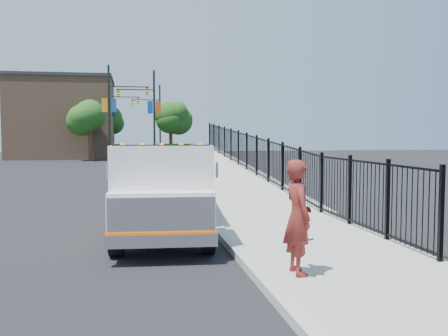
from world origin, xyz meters
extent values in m
plane|color=black|center=(0.00, 0.00, 0.00)|extent=(120.00, 120.00, 0.00)
cube|color=#9E998E|center=(1.93, -2.00, 0.06)|extent=(3.55, 12.00, 0.12)
cube|color=#ADAAA3|center=(0.00, -2.00, 0.08)|extent=(0.30, 12.00, 0.16)
cube|color=#9E998E|center=(2.12, 16.00, 0.00)|extent=(3.95, 24.06, 3.19)
cube|color=black|center=(3.55, 12.00, 0.90)|extent=(0.10, 28.00, 1.80)
cube|color=black|center=(-1.35, 2.68, 0.49)|extent=(1.37, 6.17, 0.20)
cube|color=white|center=(-1.51, 0.62, 1.39)|extent=(2.26, 2.14, 1.80)
cube|color=white|center=(-1.60, -0.50, 0.94)|extent=(2.16, 0.79, 0.90)
cube|color=silver|center=(-1.63, -0.83, 0.94)|extent=(2.07, 0.23, 0.76)
cube|color=silver|center=(-1.63, -0.90, 0.49)|extent=(2.16, 0.33, 0.25)
cube|color=#E04800|center=(-1.63, -0.90, 0.63)|extent=(2.16, 0.21, 0.05)
cube|color=black|center=(-1.53, 0.40, 1.93)|extent=(2.06, 1.32, 0.76)
cube|color=white|center=(-1.26, 3.85, 1.39)|extent=(2.45, 3.93, 1.53)
cube|color=silver|center=(-2.70, -0.19, 1.80)|extent=(0.06, 0.06, 0.31)
cube|color=silver|center=(-0.46, -0.36, 1.80)|extent=(0.06, 0.06, 0.31)
cube|color=orange|center=(-2.36, 0.15, 2.31)|extent=(0.10, 0.08, 0.05)
cube|color=orange|center=(-1.96, 0.11, 2.31)|extent=(0.10, 0.08, 0.05)
cube|color=orange|center=(-1.56, 0.08, 2.31)|extent=(0.10, 0.08, 0.05)
cube|color=orange|center=(-1.15, 0.05, 2.31)|extent=(0.10, 0.08, 0.05)
cube|color=orange|center=(-0.75, 0.02, 2.31)|extent=(0.10, 0.08, 0.05)
cylinder|color=black|center=(-2.50, 0.07, 0.45)|extent=(0.36, 0.92, 0.90)
cylinder|color=black|center=(-0.62, -0.08, 0.45)|extent=(0.36, 0.92, 0.90)
cylinder|color=black|center=(-2.16, 4.46, 0.45)|extent=(0.36, 0.92, 0.90)
cylinder|color=black|center=(-0.28, 4.31, 0.45)|extent=(0.36, 0.92, 0.90)
cylinder|color=black|center=(-2.08, 5.45, 0.45)|extent=(0.36, 0.92, 0.90)
cylinder|color=black|center=(-0.20, 5.30, 0.45)|extent=(0.36, 0.92, 0.90)
imported|color=maroon|center=(0.62, -2.28, 1.11)|extent=(0.50, 0.74, 1.98)
ellipsoid|color=silver|center=(1.74, 0.38, 0.17)|extent=(0.37, 0.37, 0.09)
cylinder|color=black|center=(-3.85, 30.95, 4.00)|extent=(0.18, 0.18, 8.00)
cube|color=black|center=(-2.25, 30.95, 6.30)|extent=(3.20, 0.08, 0.08)
cube|color=black|center=(-0.81, 30.95, 5.95)|extent=(0.18, 0.22, 0.60)
cube|color=navy|center=(-3.50, 30.95, 4.80)|extent=(0.45, 0.04, 1.10)
cube|color=orange|center=(-4.20, 30.95, 4.80)|extent=(0.45, 0.04, 1.10)
cylinder|color=black|center=(-0.12, 33.60, 4.00)|extent=(0.18, 0.18, 8.00)
cube|color=black|center=(-1.72, 33.60, 6.30)|extent=(3.20, 0.08, 0.08)
cube|color=black|center=(-3.16, 33.60, 5.95)|extent=(0.18, 0.22, 0.60)
cube|color=#C1441B|center=(0.23, 33.60, 4.80)|extent=(0.45, 0.04, 1.10)
cube|color=#0E428F|center=(-0.47, 33.60, 4.80)|extent=(0.45, 0.04, 1.10)
cylinder|color=black|center=(-4.38, 42.66, 4.00)|extent=(0.18, 0.18, 8.00)
cube|color=black|center=(-2.78, 42.66, 6.30)|extent=(3.20, 0.08, 0.08)
cube|color=black|center=(-1.34, 42.66, 5.95)|extent=(0.18, 0.22, 0.60)
cube|color=navy|center=(-4.03, 42.66, 4.80)|extent=(0.45, 0.04, 1.10)
cube|color=#C88A24|center=(-4.73, 42.66, 4.80)|extent=(0.45, 0.04, 1.10)
cylinder|color=black|center=(1.15, 46.75, 4.00)|extent=(0.18, 0.18, 8.00)
cube|color=black|center=(-0.45, 46.75, 6.30)|extent=(3.20, 0.08, 0.08)
cube|color=black|center=(-1.89, 46.75, 5.95)|extent=(0.18, 0.22, 0.60)
cube|color=orange|center=(1.50, 46.75, 4.80)|extent=(0.45, 0.04, 1.10)
cube|color=#1B5F97|center=(0.80, 46.75, 4.80)|extent=(0.45, 0.04, 1.10)
cylinder|color=#382314|center=(-5.82, 36.89, 1.60)|extent=(0.36, 0.36, 3.20)
sphere|color=#194714|center=(-5.82, 36.89, 4.00)|extent=(3.02, 3.02, 3.02)
cylinder|color=#382314|center=(1.74, 39.09, 1.60)|extent=(0.36, 0.36, 3.20)
sphere|color=#194714|center=(1.74, 39.09, 4.00)|extent=(2.65, 2.65, 2.65)
cylinder|color=#382314|center=(-4.47, 48.30, 1.60)|extent=(0.36, 0.36, 3.20)
sphere|color=#194714|center=(-4.47, 48.30, 4.00)|extent=(2.91, 2.91, 2.91)
cube|color=#8C664C|center=(-9.00, 44.00, 4.00)|extent=(10.00, 10.00, 8.00)
camera|label=1|loc=(-2.20, -10.40, 2.55)|focal=40.00mm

